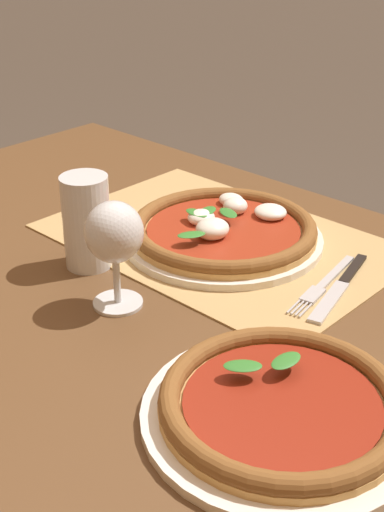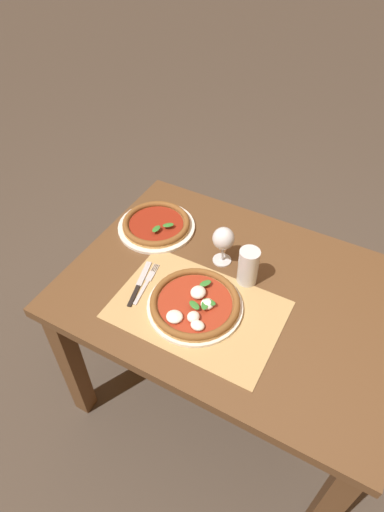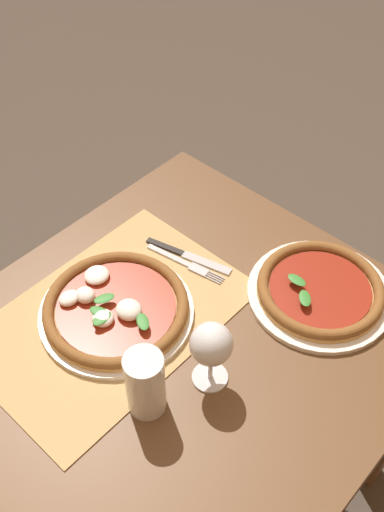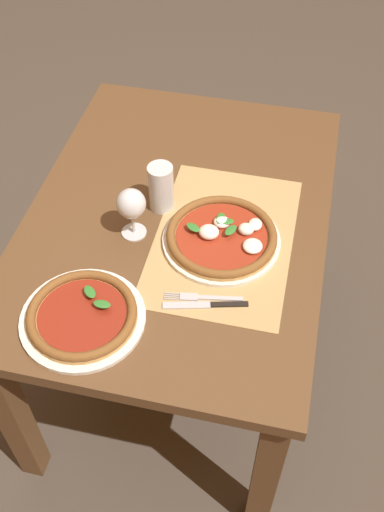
% 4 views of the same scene
% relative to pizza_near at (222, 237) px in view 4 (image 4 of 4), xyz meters
% --- Properties ---
extents(ground_plane, '(24.00, 24.00, 0.00)m').
position_rel_pizza_near_xyz_m(ground_plane, '(0.08, 0.14, -0.76)').
color(ground_plane, '#473D33').
extents(dining_table, '(1.18, 0.85, 0.74)m').
position_rel_pizza_near_xyz_m(dining_table, '(0.08, 0.14, -0.14)').
color(dining_table, brown).
rests_on(dining_table, ground).
extents(paper_placemat, '(0.56, 0.37, 0.00)m').
position_rel_pizza_near_xyz_m(paper_placemat, '(0.01, -0.00, -0.02)').
color(paper_placemat, tan).
rests_on(paper_placemat, dining_table).
extents(pizza_near, '(0.32, 0.32, 0.05)m').
position_rel_pizza_near_xyz_m(pizza_near, '(0.00, 0.00, 0.00)').
color(pizza_near, silver).
rests_on(pizza_near, paper_placemat).
extents(pizza_far, '(0.31, 0.31, 0.04)m').
position_rel_pizza_near_xyz_m(pizza_far, '(-0.33, 0.28, -0.00)').
color(pizza_far, silver).
rests_on(pizza_far, dining_table).
extents(wine_glass, '(0.08, 0.08, 0.16)m').
position_rel_pizza_near_xyz_m(wine_glass, '(-0.02, 0.25, 0.08)').
color(wine_glass, silver).
rests_on(wine_glass, dining_table).
extents(pint_glass, '(0.07, 0.07, 0.15)m').
position_rel_pizza_near_xyz_m(pint_glass, '(0.10, 0.20, 0.05)').
color(pint_glass, silver).
rests_on(pint_glass, dining_table).
extents(fork, '(0.05, 0.20, 0.00)m').
position_rel_pizza_near_xyz_m(fork, '(-0.20, 0.01, -0.02)').
color(fork, '#B7B7BC').
rests_on(fork, paper_placemat).
extents(knife, '(0.07, 0.21, 0.01)m').
position_rel_pizza_near_xyz_m(knife, '(-0.22, 0.00, -0.02)').
color(knife, black).
rests_on(knife, paper_placemat).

